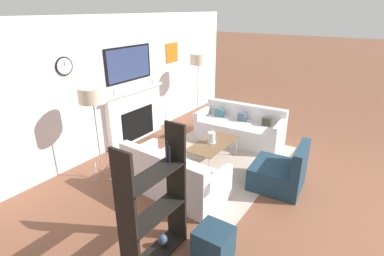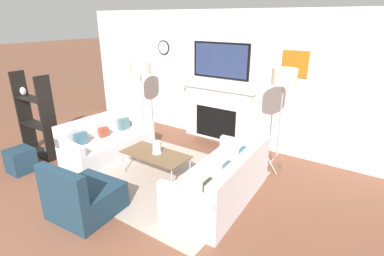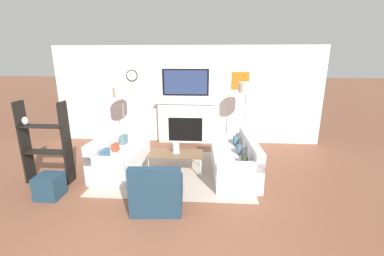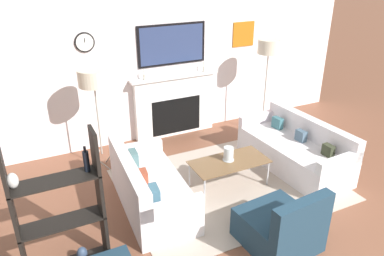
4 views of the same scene
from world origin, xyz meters
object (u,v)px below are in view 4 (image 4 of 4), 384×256
shelf_unit (60,212)px  hurricane_candle (229,155)px  armchair (281,227)px  floor_lamp_left (93,79)px  couch_left (149,189)px  couch_right (295,151)px  floor_lamp_right (269,48)px  coffee_table (229,163)px

shelf_unit → hurricane_candle: bearing=15.1°
armchair → shelf_unit: bearing=162.2°
hurricane_candle → floor_lamp_left: bearing=139.8°
couch_left → couch_right: bearing=0.0°
couch_left → floor_lamp_right: (2.82, 1.33, 1.36)m
couch_right → floor_lamp_left: (-2.81, 1.33, 1.22)m
coffee_table → floor_lamp_left: 2.34m
hurricane_candle → coffee_table: bearing=-96.6°
armchair → shelf_unit: 2.47m
couch_left → coffee_table: 1.24m
couch_left → couch_right: (2.50, 0.00, -0.00)m
hurricane_candle → shelf_unit: size_ratio=0.13×
couch_left → armchair: 1.78m
couch_left → floor_lamp_right: size_ratio=0.95×
coffee_table → floor_lamp_right: bearing=40.6°
coffee_table → shelf_unit: 2.52m
couch_left → shelf_unit: size_ratio=1.06×
couch_left → floor_lamp_left: (-0.32, 1.33, 1.22)m
floor_lamp_right → shelf_unit: size_ratio=1.12×
coffee_table → shelf_unit: shelf_unit is taller
hurricane_candle → couch_left: bearing=-179.3°
armchair → floor_lamp_left: 3.31m
floor_lamp_right → shelf_unit: bearing=-153.8°
couch_left → shelf_unit: (-1.18, -0.64, 0.46)m
couch_right → hurricane_candle: (-1.25, 0.02, 0.23)m
hurricane_candle → shelf_unit: shelf_unit is taller
couch_right → floor_lamp_right: size_ratio=1.07×
floor_lamp_left → coffee_table: bearing=-41.1°
couch_left → floor_lamp_left: size_ratio=1.03×
hurricane_candle → floor_lamp_right: bearing=39.9°
couch_right → shelf_unit: bearing=-170.2°
coffee_table → floor_lamp_left: (-1.56, 1.36, 1.11)m
hurricane_candle → floor_lamp_left: 2.27m
couch_right → hurricane_candle: 1.28m
couch_left → shelf_unit: shelf_unit is taller
floor_lamp_left → floor_lamp_right: (3.14, 0.00, 0.14)m
floor_lamp_left → shelf_unit: (-0.87, -1.97, -0.75)m
floor_lamp_left → shelf_unit: bearing=-113.7°
hurricane_candle → floor_lamp_left: floor_lamp_left is taller
armchair → hurricane_candle: size_ratio=4.19×
coffee_table → hurricane_candle: 0.12m
floor_lamp_left → hurricane_candle: bearing=-40.2°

